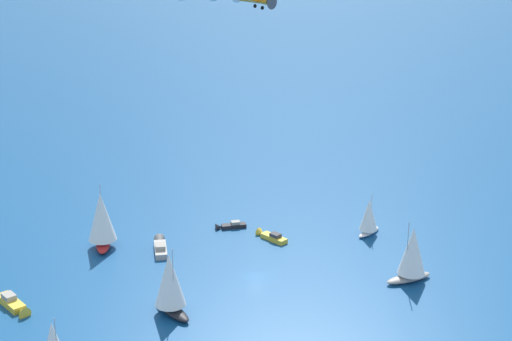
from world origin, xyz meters
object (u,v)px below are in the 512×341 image
sailboat_near_centre (102,220)px  motorboat_outer_ring_d (14,305)px  sailboat_offshore (412,254)px  motorboat_outer_ring_c (270,236)px  motorboat_inshore (230,226)px  motorboat_trailing (160,247)px  sailboat_outer_ring_a (170,283)px  sailboat_far_stbd (369,217)px

sailboat_near_centre → motorboat_outer_ring_d: (21.72, 14.29, -5.02)m
sailboat_offshore → motorboat_outer_ring_c: sailboat_offshore is taller
motorboat_inshore → motorboat_outer_ring_c: (-3.96, 8.82, 0.07)m
sailboat_offshore → motorboat_trailing: 47.14m
motorboat_outer_ring_c → motorboat_outer_ring_d: size_ratio=0.83×
motorboat_outer_ring_d → sailboat_outer_ring_a: bearing=143.8°
motorboat_trailing → sailboat_near_centre: bearing=-39.5°
sailboat_outer_ring_a → motorboat_outer_ring_d: (20.90, -15.28, -4.71)m
motorboat_inshore → sailboat_near_centre: bearing=-12.2°
motorboat_trailing → motorboat_outer_ring_d: 31.14m
motorboat_trailing → motorboat_inshore: bearing=-174.2°
motorboat_outer_ring_d → motorboat_trailing: bearing=-166.6°
sailboat_near_centre → motorboat_inshore: sailboat_near_centre is taller
motorboat_inshore → sailboat_outer_ring_a: size_ratio=0.53×
sailboat_outer_ring_a → motorboat_outer_ring_c: (-29.70, -15.35, -4.83)m
sailboat_near_centre → motorboat_outer_ring_d: 26.47m
sailboat_near_centre → motorboat_outer_ring_c: size_ratio=1.71×
sailboat_far_stbd → motorboat_inshore: (21.38, -17.58, -3.35)m
motorboat_outer_ring_c → motorboat_outer_ring_d: motorboat_outer_ring_d is taller
sailboat_far_stbd → motorboat_outer_ring_d: 68.64m
sailboat_far_stbd → motorboat_trailing: 41.07m
motorboat_trailing → motorboat_outer_ring_d: (30.29, 7.23, 0.00)m
sailboat_near_centre → sailboat_outer_ring_a: (0.82, 29.56, -0.32)m
sailboat_outer_ring_a → sailboat_near_centre: bearing=-91.6°
sailboat_near_centre → sailboat_offshore: 57.91m
sailboat_offshore → motorboat_outer_ring_c: bearing=-69.1°
sailboat_offshore → motorboat_outer_ring_c: 30.39m
motorboat_trailing → sailboat_far_stbd: bearing=157.1°
sailboat_far_stbd → motorboat_outer_ring_c: bearing=-26.7°
motorboat_trailing → motorboat_outer_ring_d: bearing=13.4°
sailboat_outer_ring_a → sailboat_offshore: bearing=162.5°
motorboat_inshore → motorboat_outer_ring_c: size_ratio=0.87×
motorboat_inshore → sailboat_offshore: 39.97m
sailboat_offshore → motorboat_inshore: bearing=-68.3°
motorboat_trailing → sailboat_offshore: bearing=131.4°
sailboat_far_stbd → motorboat_outer_ring_c: sailboat_far_stbd is taller
sailboat_offshore → sailboat_outer_ring_a: (40.39, -12.72, 0.19)m
sailboat_far_stbd → sailboat_offshore: 20.48m
sailboat_near_centre → sailboat_far_stbd: bearing=153.6°
sailboat_far_stbd → motorboat_trailing: (37.73, -15.92, -3.16)m
sailboat_far_stbd → motorboat_outer_ring_c: size_ratio=1.15×
motorboat_inshore → sailboat_offshore: size_ratio=0.55×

